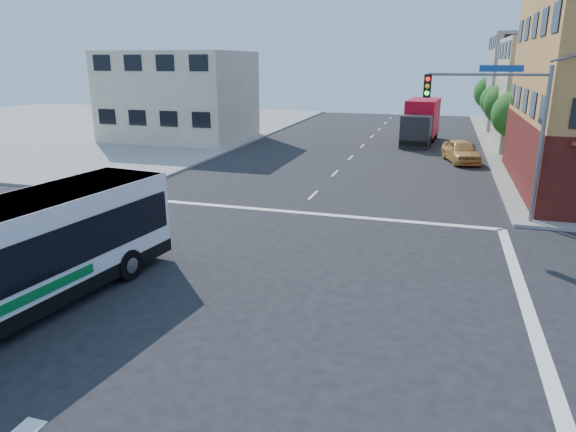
% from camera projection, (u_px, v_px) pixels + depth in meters
% --- Properties ---
extents(ground, '(120.00, 120.00, 0.00)m').
position_uv_depth(ground, '(216.00, 292.00, 16.60)').
color(ground, black).
rests_on(ground, ground).
extents(sidewalk_nw, '(50.00, 50.00, 0.15)m').
position_uv_depth(sidewalk_nw, '(61.00, 126.00, 58.26)').
color(sidewalk_nw, gray).
rests_on(sidewalk_nw, ground).
extents(building_east_far, '(12.06, 10.06, 10.00)m').
position_uv_depth(building_east_far, '(548.00, 82.00, 54.49)').
color(building_east_far, gray).
rests_on(building_east_far, ground).
extents(building_west, '(12.06, 10.06, 8.00)m').
position_uv_depth(building_west, '(180.00, 96.00, 47.59)').
color(building_west, beige).
rests_on(building_west, ground).
extents(signal_mast_ne, '(7.91, 1.13, 8.07)m').
position_uv_depth(signal_mast_ne, '(503.00, 113.00, 22.41)').
color(signal_mast_ne, slate).
rests_on(signal_mast_ne, ground).
extents(street_tree_a, '(3.60, 3.60, 5.53)m').
position_uv_depth(street_tree_a, '(519.00, 111.00, 37.90)').
color(street_tree_a, '#341D12').
rests_on(street_tree_a, ground).
extents(street_tree_b, '(3.80, 3.80, 5.79)m').
position_uv_depth(street_tree_b, '(507.00, 101.00, 45.19)').
color(street_tree_b, '#341D12').
rests_on(street_tree_b, ground).
extents(street_tree_c, '(3.40, 3.40, 5.29)m').
position_uv_depth(street_tree_c, '(499.00, 98.00, 52.61)').
color(street_tree_c, '#341D12').
rests_on(street_tree_c, ground).
extents(street_tree_d, '(4.00, 4.00, 6.03)m').
position_uv_depth(street_tree_d, '(493.00, 90.00, 59.82)').
color(street_tree_d, '#341D12').
rests_on(street_tree_d, ground).
extents(box_truck, '(3.10, 8.63, 3.81)m').
position_uv_depth(box_truck, '(421.00, 122.00, 46.17)').
color(box_truck, black).
rests_on(box_truck, ground).
extents(parked_car, '(3.12, 5.15, 1.64)m').
position_uv_depth(parked_car, '(461.00, 151.00, 37.55)').
color(parked_car, gold).
rests_on(parked_car, ground).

